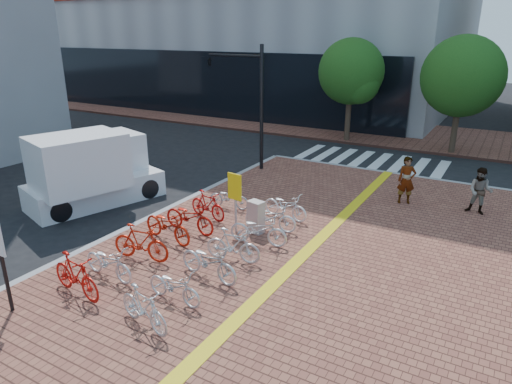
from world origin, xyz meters
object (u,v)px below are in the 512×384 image
Objects in this scene: pedestrian_a at (407,180)px; bike_10 at (233,245)px; bike_1 at (109,262)px; bike_5 at (208,205)px; utility_box at (256,217)px; bike_0 at (76,275)px; bike_6 at (229,198)px; bike_4 at (190,217)px; bike_9 at (209,262)px; bike_11 at (258,230)px; bike_7 at (144,308)px; box_truck at (91,170)px; bike_13 at (285,206)px; pedestrian_b at (480,191)px; bike_2 at (141,243)px; yellow_sign at (235,192)px; bike_12 at (270,217)px; bike_3 at (168,225)px; bike_8 at (174,286)px.

bike_10 is at bearing -137.42° from pedestrian_a.
bike_1 is 4.70m from bike_5.
bike_1 is at bearing -113.35° from utility_box.
bike_0 reaches higher than bike_6.
bike_4 is 1.04× the size of bike_9.
bike_11 is 6.73m from pedestrian_a.
bike_7 is at bearing -173.58° from bike_9.
box_truck is at bearing 108.88° from bike_5.
pedestrian_a reaches higher than bike_7.
bike_13 is (2.37, 1.38, -0.03)m from bike_5.
bike_13 is 1.04× the size of pedestrian_b.
bike_11 is at bearing -12.99° from bike_10.
bike_11 is at bearing -53.25° from bike_2.
bike_9 is at bearing -170.25° from bike_13.
bike_12 is at bearing 36.21° from yellow_sign.
bike_10 is at bearing -154.47° from bike_6.
bike_1 is at bearing -167.67° from bike_3.
bike_10 is 0.93× the size of bike_12.
bike_9 reaches higher than bike_6.
bike_0 is 2.52m from bike_8.
yellow_sign is at bearing 162.59° from bike_13.
bike_7 is (2.32, -2.37, -0.05)m from bike_2.
pedestrian_a is (5.68, 5.05, 0.42)m from bike_5.
bike_3 reaches higher than bike_6.
box_truck reaches higher than bike_11.
bike_8 is at bearing -86.04° from utility_box.
bike_9 is (2.49, -1.28, -0.03)m from bike_3.
bike_1 is 6.48m from bike_13.
bike_13 is at bearing 79.20° from utility_box.
pedestrian_b reaches higher than bike_12.
bike_6 is (0.12, 1.19, -0.08)m from bike_5.
bike_1 is 0.87× the size of bike_3.
bike_1 is at bearing -122.25° from pedestrian_b.
bike_5 is (0.02, 2.11, -0.03)m from bike_3.
bike_5 is 0.82× the size of yellow_sign.
box_truck is (-7.39, 4.04, 0.79)m from bike_8.
yellow_sign is (-1.04, 1.76, 0.90)m from bike_10.
yellow_sign is (-1.01, 2.90, 0.90)m from bike_9.
bike_3 is at bearing -16.15° from box_truck.
bike_9 is (-0.00, 2.47, 0.01)m from bike_7.
bike_13 is at bearing 12.30° from bike_7.
pedestrian_a is (3.21, 8.43, 0.41)m from bike_9.
bike_8 is 6.09m from bike_13.
bike_5 is 0.87× the size of bike_9.
bike_2 is 1.09× the size of bike_7.
bike_7 is 11.38m from pedestrian_a.
bike_11 is 2.31m from bike_13.
bike_0 reaches higher than bike_2.
bike_3 is 5.22m from box_truck.
bike_9 is 1.15× the size of bike_10.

